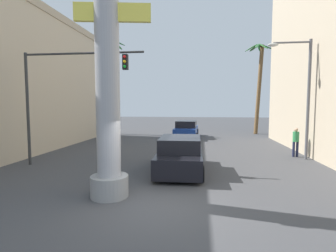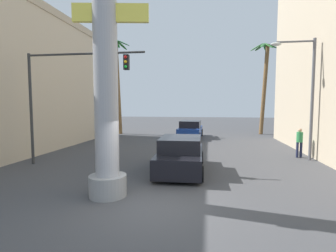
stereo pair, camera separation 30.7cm
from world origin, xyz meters
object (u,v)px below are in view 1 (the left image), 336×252
at_px(car_lead, 180,155).
at_px(car_far, 186,130).
at_px(pedestrian_mid_right, 296,140).
at_px(palm_tree_far_right, 259,81).
at_px(traffic_light_mast, 64,84).
at_px(street_lamp, 302,87).
at_px(neon_sign_pole, 107,43).
at_px(palm_tree_far_left, 113,77).

distance_m(car_lead, car_far, 12.32).
relative_size(car_far, pedestrian_mid_right, 2.86).
height_order(car_far, palm_tree_far_right, palm_tree_far_right).
bearing_deg(traffic_light_mast, pedestrian_mid_right, 17.41).
bearing_deg(palm_tree_far_right, street_lamp, -91.77).
relative_size(car_lead, car_far, 0.97).
bearing_deg(car_far, neon_sign_pole, -95.82).
bearing_deg(traffic_light_mast, palm_tree_far_right, 52.18).
relative_size(neon_sign_pole, palm_tree_far_left, 1.14).
relative_size(street_lamp, traffic_light_mast, 1.09).
bearing_deg(traffic_light_mast, neon_sign_pole, -47.02).
height_order(traffic_light_mast, car_far, traffic_light_mast).
relative_size(traffic_light_mast, car_lead, 1.28).
xyz_separation_m(car_far, palm_tree_far_left, (-7.71, 2.14, 5.15)).
xyz_separation_m(neon_sign_pole, car_far, (1.62, 15.93, -4.23)).
height_order(neon_sign_pole, palm_tree_far_right, neon_sign_pole).
height_order(palm_tree_far_left, palm_tree_far_right, palm_tree_far_left).
distance_m(palm_tree_far_left, pedestrian_mid_right, 18.47).
relative_size(traffic_light_mast, palm_tree_far_left, 0.62).
bearing_deg(car_lead, street_lamp, 28.68).
relative_size(palm_tree_far_right, pedestrian_mid_right, 5.51).
relative_size(street_lamp, car_far, 1.36).
bearing_deg(neon_sign_pole, traffic_light_mast, 132.98).
relative_size(street_lamp, palm_tree_far_right, 0.70).
xyz_separation_m(street_lamp, car_far, (-6.78, 8.83, -3.24)).
distance_m(traffic_light_mast, palm_tree_far_left, 14.47).
bearing_deg(car_lead, neon_sign_pole, -119.30).
distance_m(street_lamp, palm_tree_far_right, 12.97).
bearing_deg(neon_sign_pole, car_far, 84.18).
relative_size(traffic_light_mast, pedestrian_mid_right, 3.55).
height_order(street_lamp, palm_tree_far_right, palm_tree_far_right).
relative_size(traffic_light_mast, car_far, 1.24).
bearing_deg(palm_tree_far_right, traffic_light_mast, -127.82).
bearing_deg(street_lamp, palm_tree_far_right, 88.23).
bearing_deg(traffic_light_mast, street_lamp, 14.73).
bearing_deg(neon_sign_pole, street_lamp, 40.21).
bearing_deg(neon_sign_pole, car_lead, 60.70).
xyz_separation_m(palm_tree_far_left, pedestrian_mid_right, (14.49, -10.35, -4.90)).
distance_m(car_far, palm_tree_far_right, 9.51).
height_order(palm_tree_far_left, pedestrian_mid_right, palm_tree_far_left).
bearing_deg(car_lead, car_far, 91.89).
height_order(street_lamp, pedestrian_mid_right, street_lamp).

